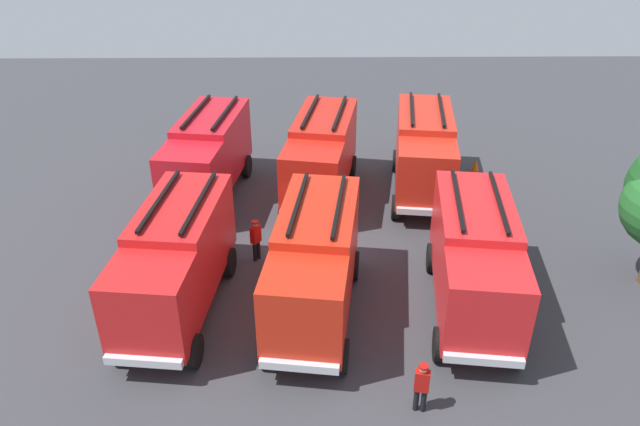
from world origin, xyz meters
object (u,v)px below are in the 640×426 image
object	(u,v)px
fire_truck_0	(207,154)
firefighter_0	(256,238)
fire_truck_5	(475,258)
traffic_cone_0	(475,165)
fire_truck_1	(176,259)
firefighter_2	(495,218)
fire_truck_4	(424,151)
fire_truck_3	(315,262)
fire_truck_2	(321,154)
firefighter_1	(422,385)

from	to	relation	value
fire_truck_0	firefighter_0	distance (m)	6.13
fire_truck_5	traffic_cone_0	bearing A→B (deg)	172.61
fire_truck_1	firefighter_2	size ratio (longest dim) A/B	4.13
fire_truck_0	fire_truck_1	size ratio (longest dim) A/B	1.01
fire_truck_4	fire_truck_3	bearing A→B (deg)	-22.36
fire_truck_1	fire_truck_4	xyz separation A→B (m)	(-8.77, 9.85, 0.00)
fire_truck_0	fire_truck_4	xyz separation A→B (m)	(-0.25, 10.05, 0.00)
fire_truck_2	fire_truck_4	world-z (taller)	same
fire_truck_3	fire_truck_5	distance (m)	5.44
fire_truck_1	fire_truck_4	world-z (taller)	same
fire_truck_0	fire_truck_2	distance (m)	5.25
fire_truck_4	firefighter_2	distance (m)	5.00
fire_truck_4	firefighter_1	distance (m)	13.68
fire_truck_4	traffic_cone_0	size ratio (longest dim) A/B	12.49
fire_truck_0	firefighter_2	distance (m)	13.09
fire_truck_3	firefighter_2	distance (m)	8.98
fire_truck_0	fire_truck_3	size ratio (longest dim) A/B	1.00
fire_truck_2	fire_truck_3	world-z (taller)	same
fire_truck_5	firefighter_2	world-z (taller)	fire_truck_5
fire_truck_1	fire_truck_4	size ratio (longest dim) A/B	1.00
fire_truck_2	fire_truck_5	distance (m)	9.96
fire_truck_3	fire_truck_2	bearing A→B (deg)	-174.70
firefighter_2	traffic_cone_0	xyz separation A→B (m)	(-6.58, 0.82, -0.72)
fire_truck_0	firefighter_1	distance (m)	15.43
traffic_cone_0	fire_truck_3	bearing A→B (deg)	-36.28
fire_truck_3	fire_truck_4	xyz separation A→B (m)	(-9.03, 5.15, 0.00)
fire_truck_5	firefighter_2	xyz separation A→B (m)	(-4.59, 2.07, -1.14)
fire_truck_2	firefighter_1	size ratio (longest dim) A/B	4.35
fire_truck_1	firefighter_1	bearing A→B (deg)	64.74
fire_truck_2	fire_truck_0	bearing A→B (deg)	-80.46
fire_truck_2	firefighter_2	world-z (taller)	fire_truck_2
traffic_cone_0	firefighter_1	bearing A→B (deg)	-18.72
fire_truck_3	fire_truck_1	bearing A→B (deg)	-85.62
fire_truck_2	traffic_cone_0	bearing A→B (deg)	118.13
fire_truck_3	traffic_cone_0	world-z (taller)	fire_truck_3
fire_truck_1	fire_truck_4	bearing A→B (deg)	137.81
fire_truck_4	firefighter_2	xyz separation A→B (m)	(4.25, 2.37, -1.14)
fire_truck_2	fire_truck_3	xyz separation A→B (m)	(8.75, -0.35, 0.00)
firefighter_1	traffic_cone_0	xyz separation A→B (m)	(-15.78, 5.35, -0.67)
fire_truck_0	firefighter_0	size ratio (longest dim) A/B	4.24
fire_truck_3	firefighter_1	xyz separation A→B (m)	(4.42, 2.99, -1.18)
traffic_cone_0	fire_truck_0	bearing A→B (deg)	-79.01
fire_truck_2	fire_truck_4	size ratio (longest dim) A/B	1.01
traffic_cone_0	fire_truck_4	bearing A→B (deg)	-53.90
firefighter_1	fire_truck_3	bearing A→B (deg)	-134.27
fire_truck_3	firefighter_2	xyz separation A→B (m)	(-4.78, 7.52, -1.14)
fire_truck_2	firefighter_1	bearing A→B (deg)	21.36
fire_truck_4	firefighter_0	world-z (taller)	fire_truck_4
firefighter_2	fire_truck_4	bearing A→B (deg)	71.33
firefighter_1	fire_truck_1	bearing A→B (deg)	-109.67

